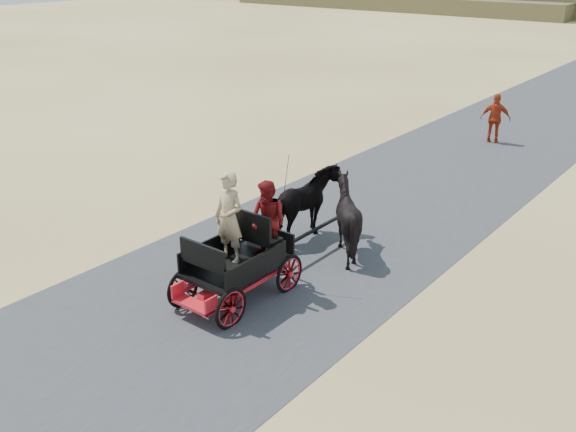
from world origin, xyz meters
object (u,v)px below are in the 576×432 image
Objects in this scene: horse_left at (307,206)px; pedestrian at (495,118)px; horse_right at (347,217)px; carriage at (237,281)px.

horse_left is 1.16× the size of pedestrian.
carriage is at bearing 79.61° from horse_right.
horse_right is (1.10, 0.00, 0.00)m from horse_left.
carriage is 1.39× the size of pedestrian.
carriage is 1.41× the size of horse_right.
horse_right is at bearing 74.53° from pedestrian.
carriage is 13.67m from pedestrian.
horse_right is (0.55, 3.00, 0.49)m from carriage.
carriage is at bearing 71.27° from pedestrian.
horse_right is 0.98× the size of pedestrian.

